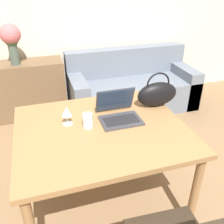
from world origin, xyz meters
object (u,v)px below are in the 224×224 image
(laptop, at_px, (118,111))
(couch, at_px, (131,88))
(drinking_glass, at_px, (88,121))
(wine_glass, at_px, (67,112))
(flower_vase, at_px, (11,38))
(handbag, at_px, (157,94))

(laptop, bearing_deg, couch, 64.40)
(couch, relative_size, laptop, 5.66)
(drinking_glass, bearing_deg, laptop, 14.67)
(couch, distance_m, wine_glass, 1.91)
(drinking_glass, distance_m, wine_glass, 0.17)
(laptop, xyz_separation_m, flower_vase, (-0.81, 1.59, 0.28))
(laptop, relative_size, flower_vase, 0.64)
(handbag, relative_size, flower_vase, 0.73)
(wine_glass, bearing_deg, couch, 52.69)
(flower_vase, bearing_deg, handbag, -51.33)
(couch, distance_m, drinking_glass, 1.89)
(wine_glass, bearing_deg, laptop, -2.62)
(couch, xyz_separation_m, drinking_glass, (-0.97, -1.54, 0.51))
(couch, xyz_separation_m, laptop, (-0.70, -1.47, 0.52))
(couch, bearing_deg, laptop, -115.60)
(drinking_glass, height_order, flower_vase, flower_vase)
(flower_vase, bearing_deg, couch, -4.38)
(handbag, bearing_deg, laptop, -166.37)
(laptop, distance_m, flower_vase, 1.81)
(laptop, relative_size, drinking_glass, 2.89)
(laptop, distance_m, handbag, 0.40)
(laptop, height_order, flower_vase, flower_vase)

